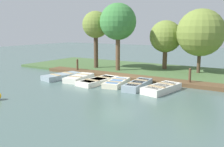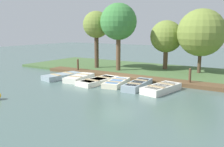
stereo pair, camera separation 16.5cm
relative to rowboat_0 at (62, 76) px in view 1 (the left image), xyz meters
name	(u,v)px [view 1 (the left image)]	position (x,y,z in m)	size (l,w,h in m)	color
ground_plane	(119,81)	(-1.45, 4.18, -0.19)	(80.00, 80.00, 0.00)	#4C6660
shore_bank	(147,70)	(-6.45, 4.18, -0.09)	(8.00, 24.00, 0.20)	#476638
dock_walkway	(127,77)	(-2.70, 4.18, -0.07)	(1.35, 15.26, 0.25)	brown
rowboat_0	(62,76)	(0.00, 0.00, 0.00)	(3.13, 1.73, 0.39)	#8C9EA8
rowboat_1	(79,78)	(-0.18, 1.54, 0.00)	(2.84, 1.47, 0.40)	silver
rowboat_2	(98,81)	(-0.16, 3.24, -0.03)	(3.41, 1.46, 0.34)	silver
rowboat_3	(117,83)	(-0.32, 4.67, -0.02)	(2.82, 1.53, 0.35)	beige
rowboat_4	(138,85)	(-0.32, 6.24, 0.02)	(3.10, 1.19, 0.43)	#8C9EA8
rowboat_5	(162,88)	(-0.22, 7.88, 0.02)	(3.02, 1.67, 0.43)	silver
mooring_post_near	(77,66)	(-2.67, -0.69, 0.41)	(0.17, 0.17, 1.20)	brown
mooring_post_far	(190,77)	(-2.67, 8.88, 0.41)	(0.17, 0.17, 1.20)	brown
park_tree_far_left	(96,25)	(-4.90, -0.30, 3.85)	(2.42, 2.42, 5.34)	#4C3828
park_tree_left	(118,22)	(-4.66, 2.18, 4.11)	(3.09, 3.09, 5.89)	brown
park_tree_center	(166,37)	(-7.60, 5.33, 2.86)	(2.82, 2.82, 4.50)	brown
park_tree_right	(201,33)	(-7.04, 8.43, 3.24)	(3.77, 3.77, 5.33)	#4C3828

